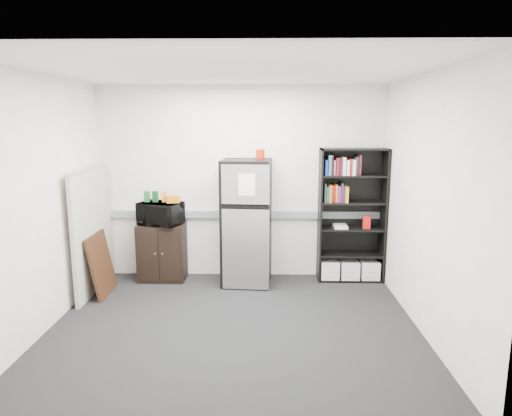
{
  "coord_description": "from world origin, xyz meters",
  "views": [
    {
      "loc": [
        0.34,
        -4.63,
        2.21
      ],
      "look_at": [
        0.22,
        0.9,
        1.15
      ],
      "focal_mm": 32.0,
      "sensor_mm": 36.0,
      "label": 1
    }
  ],
  "objects_px": {
    "bookshelf": "(351,216)",
    "microwave": "(160,214)",
    "refrigerator": "(247,222)",
    "cubicle_partition": "(93,230)",
    "cabinet": "(162,252)"
  },
  "relations": [
    {
      "from": "cabinet",
      "to": "refrigerator",
      "type": "relative_size",
      "value": 0.47
    },
    {
      "from": "bookshelf",
      "to": "microwave",
      "type": "xyz_separation_m",
      "value": [
        -2.64,
        -0.08,
        0.04
      ]
    },
    {
      "from": "cubicle_partition",
      "to": "cabinet",
      "type": "relative_size",
      "value": 2.02
    },
    {
      "from": "cabinet",
      "to": "microwave",
      "type": "xyz_separation_m",
      "value": [
        0.0,
        -0.02,
        0.56
      ]
    },
    {
      "from": "microwave",
      "to": "cabinet",
      "type": "bearing_deg",
      "value": 109.31
    },
    {
      "from": "cubicle_partition",
      "to": "refrigerator",
      "type": "relative_size",
      "value": 0.95
    },
    {
      "from": "microwave",
      "to": "refrigerator",
      "type": "distance_m",
      "value": 1.2
    },
    {
      "from": "cabinet",
      "to": "refrigerator",
      "type": "distance_m",
      "value": 1.28
    },
    {
      "from": "bookshelf",
      "to": "cubicle_partition",
      "type": "xyz_separation_m",
      "value": [
        -3.43,
        -0.49,
        -0.1
      ]
    },
    {
      "from": "microwave",
      "to": "refrigerator",
      "type": "relative_size",
      "value": 0.33
    },
    {
      "from": "cubicle_partition",
      "to": "cabinet",
      "type": "height_order",
      "value": "cubicle_partition"
    },
    {
      "from": "bookshelf",
      "to": "cabinet",
      "type": "relative_size",
      "value": 2.31
    },
    {
      "from": "bookshelf",
      "to": "microwave",
      "type": "relative_size",
      "value": 3.29
    },
    {
      "from": "refrigerator",
      "to": "microwave",
      "type": "bearing_deg",
      "value": -178.46
    },
    {
      "from": "cubicle_partition",
      "to": "refrigerator",
      "type": "distance_m",
      "value": 2.01
    }
  ]
}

